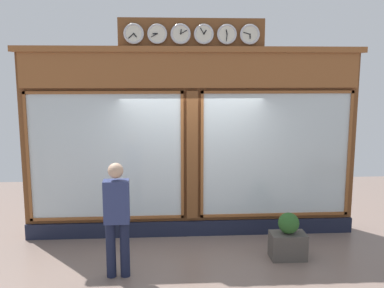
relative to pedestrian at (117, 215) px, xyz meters
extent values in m
cube|color=brown|center=(-1.17, -1.69, 0.71)|extent=(5.94, 0.30, 3.28)
cube|color=#191E33|center=(-1.17, -1.52, -0.79)|extent=(5.94, 0.08, 0.28)
cube|color=brown|center=(-1.17, -1.50, 2.05)|extent=(5.82, 0.08, 0.60)
cube|color=brown|center=(-1.17, -1.52, 2.40)|extent=(6.06, 0.20, 0.10)
cube|color=silver|center=(-2.68, -1.52, 0.56)|extent=(2.62, 0.02, 2.18)
cube|color=brown|center=(-2.68, -1.50, 1.68)|extent=(2.72, 0.04, 0.05)
cube|color=brown|center=(-2.68, -1.50, -0.56)|extent=(2.72, 0.04, 0.05)
cube|color=brown|center=(-4.02, -1.50, 0.56)|extent=(0.05, 0.04, 2.28)
cube|color=brown|center=(-1.35, -1.50, 0.56)|extent=(0.05, 0.04, 2.28)
cube|color=silver|center=(0.34, -1.52, 0.56)|extent=(2.62, 0.02, 2.18)
cube|color=brown|center=(0.34, -1.50, 1.68)|extent=(2.72, 0.04, 0.05)
cube|color=brown|center=(0.34, -1.50, -0.56)|extent=(2.72, 0.04, 0.05)
cube|color=brown|center=(1.67, -1.50, 0.56)|extent=(0.05, 0.04, 2.28)
cube|color=brown|center=(-1.00, -1.50, 0.56)|extent=(0.05, 0.04, 2.28)
cube|color=brown|center=(-1.17, -1.51, 0.56)|extent=(0.20, 0.10, 2.28)
cube|color=brown|center=(-1.17, -1.56, 2.65)|extent=(2.50, 0.06, 0.54)
cylinder|color=silver|center=(-2.15, -1.48, 2.65)|extent=(0.28, 0.02, 0.28)
torus|color=silver|center=(-2.15, -1.47, 2.65)|extent=(0.34, 0.04, 0.34)
cube|color=black|center=(-2.16, -1.46, 2.62)|extent=(0.02, 0.01, 0.08)
cube|color=black|center=(-2.10, -1.46, 2.67)|extent=(0.12, 0.01, 0.04)
sphere|color=black|center=(-2.15, -1.46, 2.65)|extent=(0.02, 0.02, 0.02)
cylinder|color=silver|center=(-1.76, -1.48, 2.65)|extent=(0.28, 0.02, 0.28)
torus|color=silver|center=(-1.76, -1.47, 2.65)|extent=(0.34, 0.04, 0.34)
cube|color=black|center=(-1.75, -1.46, 2.69)|extent=(0.03, 0.01, 0.08)
cube|color=black|center=(-1.76, -1.46, 2.59)|extent=(0.02, 0.01, 0.12)
sphere|color=black|center=(-1.76, -1.46, 2.65)|extent=(0.02, 0.02, 0.02)
cylinder|color=silver|center=(-1.37, -1.48, 2.65)|extent=(0.28, 0.02, 0.28)
torus|color=silver|center=(-1.37, -1.47, 2.65)|extent=(0.34, 0.04, 0.34)
cube|color=black|center=(-1.39, -1.46, 2.69)|extent=(0.06, 0.01, 0.07)
cube|color=black|center=(-1.34, -1.46, 2.70)|extent=(0.07, 0.01, 0.11)
sphere|color=black|center=(-1.37, -1.46, 2.65)|extent=(0.02, 0.02, 0.02)
cylinder|color=silver|center=(-0.98, -1.48, 2.65)|extent=(0.28, 0.02, 0.28)
torus|color=silver|center=(-0.98, -1.47, 2.65)|extent=(0.34, 0.04, 0.34)
cube|color=black|center=(-0.98, -1.46, 2.69)|extent=(0.03, 0.01, 0.08)
cube|color=black|center=(-1.03, -1.46, 2.68)|extent=(0.11, 0.01, 0.07)
sphere|color=black|center=(-0.98, -1.46, 2.65)|extent=(0.02, 0.02, 0.02)
cylinder|color=silver|center=(-0.58, -1.48, 2.65)|extent=(0.28, 0.02, 0.28)
torus|color=silver|center=(-0.58, -1.47, 2.65)|extent=(0.33, 0.03, 0.33)
cube|color=black|center=(-0.55, -1.46, 2.65)|extent=(0.08, 0.01, 0.02)
cube|color=black|center=(-0.53, -1.46, 2.63)|extent=(0.11, 0.01, 0.07)
sphere|color=black|center=(-0.58, -1.46, 2.65)|extent=(0.02, 0.02, 0.02)
cylinder|color=silver|center=(-0.19, -1.48, 2.65)|extent=(0.28, 0.02, 0.28)
torus|color=silver|center=(-0.19, -1.47, 2.65)|extent=(0.34, 0.04, 0.34)
cube|color=black|center=(-0.22, -1.46, 2.62)|extent=(0.06, 0.01, 0.07)
cube|color=black|center=(-0.15, -1.46, 2.61)|extent=(0.10, 0.01, 0.09)
sphere|color=black|center=(-0.19, -1.46, 2.65)|extent=(0.02, 0.02, 0.02)
cylinder|color=#191E38|center=(0.10, 0.00, -0.52)|extent=(0.14, 0.14, 0.82)
cylinder|color=#191E38|center=(-0.10, 0.00, -0.52)|extent=(0.14, 0.14, 0.82)
cube|color=navy|center=(0.00, 0.00, 0.20)|extent=(0.37, 0.23, 0.62)
sphere|color=tan|center=(0.00, 0.00, 0.65)|extent=(0.22, 0.22, 0.22)
cube|color=#4C4742|center=(-2.64, -0.46, -0.72)|extent=(0.56, 0.36, 0.42)
sphere|color=#285623|center=(-2.64, -0.46, -0.34)|extent=(0.33, 0.33, 0.33)
camera|label=1|loc=(-0.70, 5.93, 2.00)|focal=40.13mm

